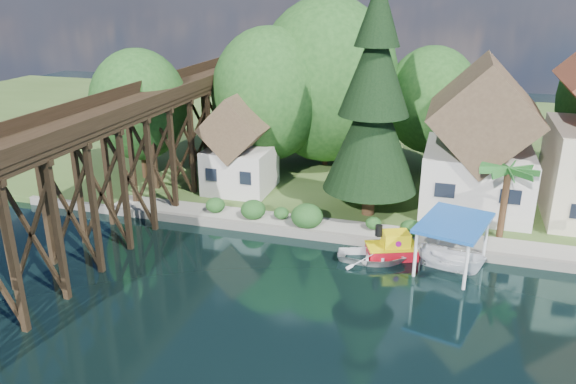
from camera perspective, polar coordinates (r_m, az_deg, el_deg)
name	(u,v)px	position (r m, az deg, el deg)	size (l,w,h in m)	color
ground	(336,308)	(30.50, 4.88, -11.70)	(140.00, 140.00, 0.00)	black
bank	(403,142)	(61.68, 11.57, 5.02)	(140.00, 52.00, 0.50)	#334C1E
seawall	(424,249)	(36.97, 13.63, -5.63)	(60.00, 0.40, 0.62)	slate
promenade	(457,241)	(38.06, 16.80, -4.80)	(50.00, 2.60, 0.06)	gray
trestle_bridge	(116,159)	(38.61, -17.04, 3.20)	(4.12, 44.18, 9.30)	black
house_left	(480,147)	(42.88, 18.90, 4.37)	(7.64, 8.64, 11.02)	beige
shed	(240,150)	(44.70, -4.92, 4.29)	(5.09, 5.40, 7.85)	beige
bg_trees	(405,99)	(47.64, 11.79, 9.22)	(49.90, 13.30, 10.57)	#382314
shrubs	(299,213)	(38.92, 1.18, -2.18)	(15.76, 2.47, 1.70)	#1A4519
conifer	(374,106)	(38.87, 8.69, 8.61)	(6.65, 6.65, 16.37)	#382314
palm_tree	(508,173)	(38.18, 21.48, 1.85)	(3.87, 3.87, 5.10)	#382314
tugboat	(393,247)	(35.87, 10.59, -5.56)	(3.56, 2.76, 2.28)	red
boat_white_a	(372,255)	(35.25, 8.53, -6.35)	(3.02, 4.23, 0.88)	white
boat_canopy	(451,250)	(34.66, 16.25, -5.70)	(4.70, 5.83, 3.28)	white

